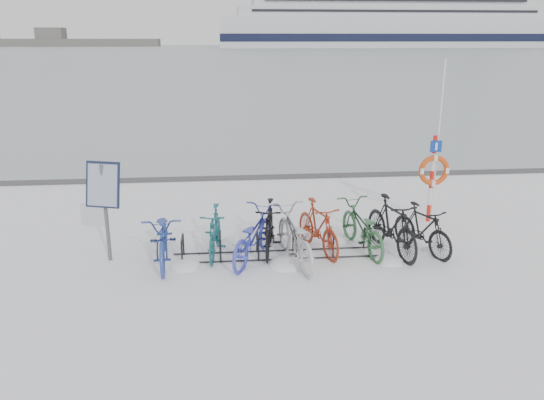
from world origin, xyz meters
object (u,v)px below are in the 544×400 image
bike_rack (276,247)px  info_board (103,191)px  cruise_ferry (386,16)px  lifebuoy_station (434,170)px

bike_rack → info_board: size_ratio=2.07×
info_board → cruise_ferry: size_ratio=0.01×
lifebuoy_station → cruise_ferry: (64.92, 217.11, 11.40)m
info_board → cruise_ferry: cruise_ferry is taller
bike_rack → cruise_ferry: (68.64, 218.76, 12.44)m
cruise_ferry → info_board: bearing=-108.2°
info_board → cruise_ferry: (71.83, 218.68, 11.23)m
info_board → cruise_ferry: bearing=88.9°
info_board → lifebuoy_station: (6.91, 1.57, -0.16)m
info_board → lifebuoy_station: 7.09m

